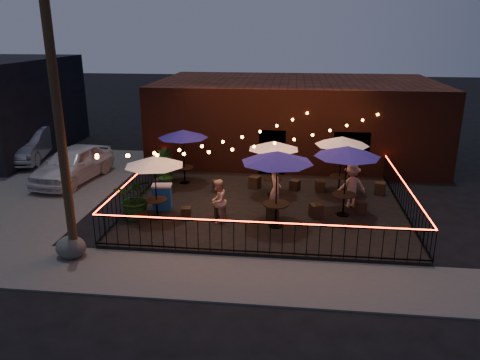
# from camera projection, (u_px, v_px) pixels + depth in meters

# --- Properties ---
(ground) EXTENTS (110.00, 110.00, 0.00)m
(ground) POSITION_uv_depth(u_px,v_px,m) (262.00, 231.00, 15.79)
(ground) COLOR black
(ground) RESTS_ON ground
(patio) EXTENTS (10.00, 8.00, 0.15)m
(patio) POSITION_uv_depth(u_px,v_px,m) (266.00, 207.00, 17.65)
(patio) COLOR black
(patio) RESTS_ON ground
(sidewalk) EXTENTS (18.00, 2.50, 0.05)m
(sidewalk) POSITION_uv_depth(u_px,v_px,m) (254.00, 279.00, 12.71)
(sidewalk) COLOR #494744
(sidewalk) RESTS_ON ground
(parking_lot) EXTENTS (11.00, 12.00, 0.02)m
(parking_lot) POSITION_uv_depth(u_px,v_px,m) (1.00, 181.00, 20.87)
(parking_lot) COLOR #494744
(parking_lot) RESTS_ON ground
(brick_building) EXTENTS (14.00, 8.00, 4.00)m
(brick_building) POSITION_uv_depth(u_px,v_px,m) (295.00, 119.00, 24.49)
(brick_building) COLOR #35170E
(brick_building) RESTS_ON ground
(utility_pole) EXTENTS (0.26, 0.26, 8.00)m
(utility_pole) POSITION_uv_depth(u_px,v_px,m) (59.00, 126.00, 12.68)
(utility_pole) COLOR #382A17
(utility_pole) RESTS_ON ground
(fence_front) EXTENTS (10.00, 0.04, 1.04)m
(fence_front) POSITION_uv_depth(u_px,v_px,m) (258.00, 238.00, 13.69)
(fence_front) COLOR black
(fence_front) RESTS_ON patio
(fence_left) EXTENTS (0.04, 8.00, 1.04)m
(fence_left) POSITION_uv_depth(u_px,v_px,m) (137.00, 188.00, 18.02)
(fence_left) COLOR black
(fence_left) RESTS_ON patio
(fence_right) EXTENTS (0.04, 8.00, 1.04)m
(fence_right) POSITION_uv_depth(u_px,v_px,m) (404.00, 198.00, 16.92)
(fence_right) COLOR black
(fence_right) RESTS_ON patio
(festoon_lights) EXTENTS (10.02, 8.72, 1.32)m
(festoon_lights) POSITION_uv_depth(u_px,v_px,m) (239.00, 146.00, 16.72)
(festoon_lights) COLOR orange
(festoon_lights) RESTS_ON ground
(cafe_table_0) EXTENTS (2.36, 2.36, 2.26)m
(cafe_table_0) POSITION_uv_depth(u_px,v_px,m) (154.00, 162.00, 15.83)
(cafe_table_0) COLOR black
(cafe_table_0) RESTS_ON patio
(cafe_table_1) EXTENTS (2.47, 2.47, 2.34)m
(cafe_table_1) POSITION_uv_depth(u_px,v_px,m) (183.00, 135.00, 19.56)
(cafe_table_1) COLOR black
(cafe_table_1) RESTS_ON patio
(cafe_table_2) EXTENTS (2.77, 2.77, 2.62)m
(cafe_table_2) POSITION_uv_depth(u_px,v_px,m) (277.00, 158.00, 15.06)
(cafe_table_2) COLOR black
(cafe_table_2) RESTS_ON patio
(cafe_table_3) EXTENTS (2.68, 2.68, 2.22)m
(cafe_table_3) POSITION_uv_depth(u_px,v_px,m) (274.00, 146.00, 18.12)
(cafe_table_3) COLOR black
(cafe_table_3) RESTS_ON patio
(cafe_table_4) EXTENTS (2.41, 2.41, 2.54)m
(cafe_table_4) POSITION_uv_depth(u_px,v_px,m) (347.00, 152.00, 16.05)
(cafe_table_4) COLOR black
(cafe_table_4) RESTS_ON patio
(cafe_table_5) EXTENTS (2.42, 2.42, 2.35)m
(cafe_table_5) POSITION_uv_depth(u_px,v_px,m) (342.00, 142.00, 18.30)
(cafe_table_5) COLOR black
(cafe_table_5) RESTS_ON patio
(bistro_chair_0) EXTENTS (0.44, 0.44, 0.40)m
(bistro_chair_0) POSITION_uv_depth(u_px,v_px,m) (142.00, 215.00, 16.19)
(bistro_chair_0) COLOR black
(bistro_chair_0) RESTS_ON patio
(bistro_chair_1) EXTENTS (0.39, 0.39, 0.40)m
(bistro_chair_1) POSITION_uv_depth(u_px,v_px,m) (186.00, 213.00, 16.40)
(bistro_chair_1) COLOR black
(bistro_chair_1) RESTS_ON patio
(bistro_chair_2) EXTENTS (0.42, 0.42, 0.47)m
(bistro_chair_2) POSITION_uv_depth(u_px,v_px,m) (160.00, 185.00, 19.22)
(bistro_chair_2) COLOR black
(bistro_chair_2) RESTS_ON patio
(bistro_chair_3) EXTENTS (0.47, 0.47, 0.46)m
(bistro_chair_3) POSITION_uv_depth(u_px,v_px,m) (218.00, 186.00, 19.12)
(bistro_chair_3) COLOR black
(bistro_chair_3) RESTS_ON patio
(bistro_chair_4) EXTENTS (0.47, 0.47, 0.43)m
(bistro_chair_4) POSITION_uv_depth(u_px,v_px,m) (220.00, 212.00, 16.48)
(bistro_chair_4) COLOR black
(bistro_chair_4) RESTS_ON patio
(bistro_chair_5) EXTENTS (0.44, 0.44, 0.50)m
(bistro_chair_5) POSITION_uv_depth(u_px,v_px,m) (273.00, 212.00, 16.35)
(bistro_chair_5) COLOR black
(bistro_chair_5) RESTS_ON patio
(bistro_chair_6) EXTENTS (0.54, 0.54, 0.50)m
(bistro_chair_6) POSITION_uv_depth(u_px,v_px,m) (255.00, 182.00, 19.51)
(bistro_chair_6) COLOR black
(bistro_chair_6) RESTS_ON patio
(bistro_chair_7) EXTENTS (0.48, 0.48, 0.43)m
(bistro_chair_7) POSITION_uv_depth(u_px,v_px,m) (295.00, 185.00, 19.24)
(bistro_chair_7) COLOR black
(bistro_chair_7) RESTS_ON patio
(bistro_chair_8) EXTENTS (0.52, 0.52, 0.48)m
(bistro_chair_8) POSITION_uv_depth(u_px,v_px,m) (316.00, 211.00, 16.50)
(bistro_chair_8) COLOR black
(bistro_chair_8) RESTS_ON patio
(bistro_chair_9) EXTENTS (0.42, 0.42, 0.42)m
(bistro_chair_9) POSITION_uv_depth(u_px,v_px,m) (361.00, 207.00, 16.90)
(bistro_chair_9) COLOR black
(bistro_chair_9) RESTS_ON patio
(bistro_chair_10) EXTENTS (0.41, 0.41, 0.44)m
(bistro_chair_10) POSITION_uv_depth(u_px,v_px,m) (320.00, 186.00, 19.14)
(bistro_chair_10) COLOR black
(bistro_chair_10) RESTS_ON patio
(bistro_chair_11) EXTENTS (0.50, 0.50, 0.49)m
(bistro_chair_11) POSITION_uv_depth(u_px,v_px,m) (380.00, 188.00, 18.77)
(bistro_chair_11) COLOR black
(bistro_chair_11) RESTS_ON patio
(patron_a) EXTENTS (0.51, 0.68, 1.69)m
(patron_a) POSITION_uv_depth(u_px,v_px,m) (275.00, 189.00, 16.83)
(patron_a) COLOR beige
(patron_a) RESTS_ON patio
(patron_b) EXTENTS (0.73, 0.85, 1.52)m
(patron_b) POSITION_uv_depth(u_px,v_px,m) (218.00, 201.00, 15.94)
(patron_b) COLOR tan
(patron_b) RESTS_ON patio
(patron_c) EXTENTS (1.17, 0.83, 1.64)m
(patron_c) POSITION_uv_depth(u_px,v_px,m) (352.00, 186.00, 17.31)
(patron_c) COLOR tan
(patron_c) RESTS_ON patio
(potted_shrub_a) EXTENTS (1.46, 1.29, 1.55)m
(potted_shrub_a) POSITION_uv_depth(u_px,v_px,m) (136.00, 198.00, 16.19)
(potted_shrub_a) COLOR #1F3D13
(potted_shrub_a) RESTS_ON patio
(potted_shrub_b) EXTENTS (0.82, 0.71, 1.32)m
(potted_shrub_b) POSITION_uv_depth(u_px,v_px,m) (167.00, 176.00, 19.01)
(potted_shrub_b) COLOR #10370C
(potted_shrub_b) RESTS_ON patio
(potted_shrub_c) EXTENTS (1.01, 1.01, 1.40)m
(potted_shrub_c) POSITION_uv_depth(u_px,v_px,m) (164.00, 165.00, 20.31)
(potted_shrub_c) COLOR #1A3D10
(potted_shrub_c) RESTS_ON patio
(cooler) EXTENTS (0.78, 0.61, 0.94)m
(cooler) POSITION_uv_depth(u_px,v_px,m) (162.00, 197.00, 17.17)
(cooler) COLOR blue
(cooler) RESTS_ON patio
(boulder) EXTENTS (1.13, 1.06, 0.70)m
(boulder) POSITION_uv_depth(u_px,v_px,m) (71.00, 247.00, 13.82)
(boulder) COLOR #464541
(boulder) RESTS_ON ground
(car_white) EXTENTS (2.45, 4.82, 1.57)m
(car_white) POSITION_uv_depth(u_px,v_px,m) (73.00, 164.00, 20.73)
(car_white) COLOR white
(car_white) RESTS_ON ground
(car_silver) EXTENTS (2.77, 5.26, 1.65)m
(car_silver) POSITION_uv_depth(u_px,v_px,m) (28.00, 144.00, 24.08)
(car_silver) COLOR gray
(car_silver) RESTS_ON ground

